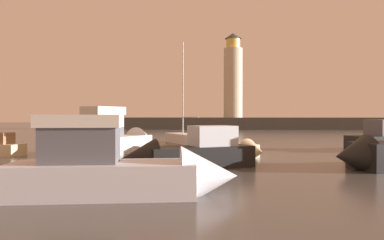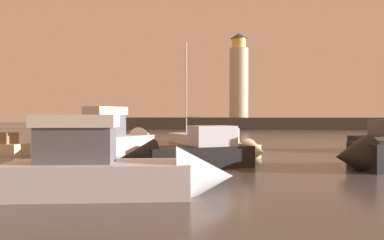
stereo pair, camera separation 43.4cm
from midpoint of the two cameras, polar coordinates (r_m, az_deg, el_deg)
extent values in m
plane|color=#4C4742|center=(38.01, 3.80, -3.46)|extent=(220.00, 220.00, 0.00)
cube|color=#423F3D|center=(73.41, 4.42, -0.54)|extent=(70.77, 4.24, 2.39)
cylinder|color=beige|center=(73.75, 7.52, 5.78)|extent=(3.74, 3.74, 13.87)
cylinder|color=#F2CC59|center=(74.87, 7.53, 11.82)|extent=(2.80, 2.80, 1.94)
cone|color=#33383D|center=(75.18, 7.53, 12.96)|extent=(3.36, 3.36, 1.11)
cube|color=silver|center=(12.89, -13.59, -8.98)|extent=(6.47, 3.10, 1.14)
cone|color=silver|center=(12.76, 2.98, -8.80)|extent=(2.27, 2.38, 2.11)
cube|color=#595960|center=(12.89, -16.76, -3.74)|extent=(2.66, 1.70, 1.20)
cube|color=silver|center=(12.86, -16.77, -0.13)|extent=(2.92, 1.87, 0.42)
cube|color=white|center=(26.85, -11.50, -3.85)|extent=(4.90, 6.59, 1.24)
cone|color=white|center=(29.63, -6.62, -3.30)|extent=(3.02, 2.95, 2.30)
cube|color=#595960|center=(26.09, -12.94, -0.89)|extent=(2.51, 2.94, 1.57)
cube|color=silver|center=(26.08, -12.95, 1.43)|extent=(2.76, 3.24, 0.55)
cube|color=#8C6647|center=(28.44, -27.21, -2.51)|extent=(2.02, 1.47, 0.77)
cone|color=black|center=(19.42, 24.37, -5.19)|extent=(2.47, 2.54, 2.00)
cube|color=black|center=(19.12, 1.72, -5.82)|extent=(5.92, 4.38, 1.14)
cone|color=black|center=(18.03, -8.00, -6.03)|extent=(2.51, 2.56, 1.94)
cube|color=silver|center=(19.36, 3.82, -2.48)|extent=(2.74, 2.46, 1.06)
cube|color=beige|center=(25.43, 6.50, -4.54)|extent=(4.00, 4.62, 0.84)
cone|color=beige|center=(23.38, 10.52, -4.90)|extent=(2.15, 2.13, 1.58)
cube|color=silver|center=(25.59, 6.12, -2.41)|extent=(1.60, 1.68, 1.03)
cube|color=white|center=(36.00, -0.13, -2.94)|extent=(4.81, 6.50, 0.94)
cylinder|color=#B7B7BC|center=(36.62, -0.55, 5.07)|extent=(0.12, 0.12, 9.21)
cylinder|color=#B7B7BC|center=(34.91, 0.62, 0.45)|extent=(1.81, 3.10, 0.09)
camera|label=1|loc=(0.22, -89.39, 0.01)|focal=34.03mm
camera|label=2|loc=(0.22, 90.61, -0.01)|focal=34.03mm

